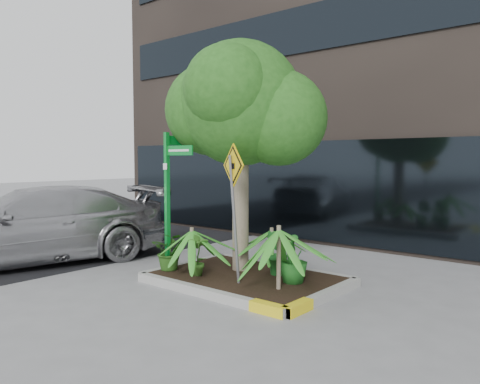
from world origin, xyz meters
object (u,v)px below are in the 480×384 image
Objects in this scene: parked_car at (33,225)px; tree at (241,104)px; street_sign_post at (171,188)px; cattle_sign at (234,190)px.

tree is at bearing 41.51° from parked_car.
street_sign_post is (3.19, 1.09, 0.87)m from parked_car.
street_sign_post reaches higher than cattle_sign.
cattle_sign is (4.77, 1.05, 0.91)m from parked_car.
cattle_sign reaches higher than parked_car.
tree is 0.79× the size of parked_car.
street_sign_post is 1.17× the size of cattle_sign.
parked_car is at bearing -144.75° from cattle_sign.
tree reaches higher than parked_car.
street_sign_post is at bearing -140.66° from tree.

